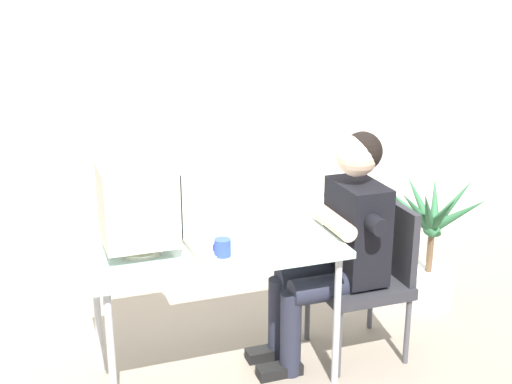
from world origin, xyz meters
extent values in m
plane|color=gray|center=(0.00, 0.00, 0.00)|extent=(12.00, 12.00, 0.00)
cube|color=silver|center=(0.30, 1.40, 1.50)|extent=(8.00, 0.10, 3.00)
cylinder|color=#B7B7BC|center=(-0.56, -0.26, 0.36)|extent=(0.04, 0.04, 0.71)
cylinder|color=#B7B7BC|center=(0.56, -0.26, 0.36)|extent=(0.04, 0.04, 0.71)
cylinder|color=#B7B7BC|center=(-0.56, 0.26, 0.36)|extent=(0.04, 0.04, 0.71)
cylinder|color=#B7B7BC|center=(0.56, 0.26, 0.36)|extent=(0.04, 0.04, 0.71)
cube|color=silver|center=(0.00, 0.00, 0.73)|extent=(1.24, 0.63, 0.03)
cylinder|color=beige|center=(-0.36, 0.03, 0.76)|extent=(0.22, 0.22, 0.02)
cylinder|color=beige|center=(-0.36, 0.03, 0.79)|extent=(0.06, 0.06, 0.04)
cube|color=beige|center=(-0.36, 0.03, 0.99)|extent=(0.34, 0.33, 0.38)
cube|color=black|center=(-0.18, 0.03, 0.99)|extent=(0.01, 0.28, 0.31)
cube|color=beige|center=(-0.06, -0.01, 0.76)|extent=(0.18, 0.47, 0.02)
cube|color=beige|center=(-0.06, -0.01, 0.77)|extent=(0.16, 0.42, 0.01)
cylinder|color=#4C4C51|center=(0.60, -0.22, 0.19)|extent=(0.03, 0.03, 0.39)
cylinder|color=#4C4C51|center=(1.00, -0.22, 0.19)|extent=(0.03, 0.03, 0.39)
cylinder|color=#4C4C51|center=(0.60, 0.19, 0.19)|extent=(0.03, 0.03, 0.39)
cylinder|color=#4C4C51|center=(1.00, 0.19, 0.19)|extent=(0.03, 0.03, 0.39)
cube|color=#2D2D33|center=(0.80, -0.01, 0.42)|extent=(0.47, 0.47, 0.06)
cube|color=#2D2D33|center=(1.01, -0.01, 0.65)|extent=(0.04, 0.42, 0.41)
cube|color=black|center=(0.78, -0.01, 0.73)|extent=(0.22, 0.37, 0.52)
sphere|color=beige|center=(0.76, -0.01, 1.14)|extent=(0.22, 0.22, 0.22)
sphere|color=black|center=(0.79, -0.01, 1.16)|extent=(0.21, 0.21, 0.21)
cylinder|color=#262838|center=(0.58, -0.10, 0.47)|extent=(0.41, 0.14, 0.14)
cylinder|color=#262838|center=(0.58, 0.08, 0.47)|extent=(0.41, 0.14, 0.14)
cylinder|color=#262838|center=(0.38, -0.10, 0.23)|extent=(0.11, 0.11, 0.47)
cylinder|color=#262838|center=(0.38, 0.08, 0.23)|extent=(0.11, 0.11, 0.47)
cube|color=black|center=(0.32, -0.10, 0.03)|extent=(0.24, 0.09, 0.06)
cube|color=black|center=(0.32, 0.08, 0.03)|extent=(0.24, 0.09, 0.06)
cylinder|color=black|center=(0.76, -0.23, 0.84)|extent=(0.09, 0.14, 0.09)
cylinder|color=black|center=(0.76, 0.20, 0.84)|extent=(0.09, 0.14, 0.09)
cylinder|color=beige|center=(0.64, -0.01, 0.79)|extent=(0.09, 0.37, 0.09)
cylinder|color=silver|center=(1.50, 0.35, 0.11)|extent=(0.33, 0.33, 0.22)
cylinder|color=brown|center=(1.50, 0.35, 0.37)|extent=(0.04, 0.04, 0.30)
cone|color=#306740|center=(1.61, 0.34, 0.65)|extent=(0.34, 0.11, 0.38)
cone|color=#306740|center=(1.58, 0.46, 0.62)|extent=(0.26, 0.34, 0.35)
cone|color=#306740|center=(1.48, 0.47, 0.63)|extent=(0.11, 0.36, 0.35)
cone|color=#306740|center=(1.39, 0.44, 0.61)|extent=(0.32, 0.32, 0.34)
cone|color=#306740|center=(1.38, 0.33, 0.64)|extent=(0.36, 0.14, 0.36)
cone|color=#306740|center=(1.41, 0.28, 0.64)|extent=(0.28, 0.26, 0.39)
cone|color=#306740|center=(1.48, 0.23, 0.64)|extent=(0.13, 0.35, 0.37)
cone|color=#306740|center=(1.61, 0.26, 0.61)|extent=(0.33, 0.31, 0.34)
cylinder|color=blue|center=(-0.01, -0.20, 0.80)|extent=(0.08, 0.08, 0.11)
torus|color=blue|center=(-0.01, -0.16, 0.80)|extent=(0.07, 0.01, 0.07)
camera|label=1|loc=(-0.85, -3.03, 2.04)|focal=48.23mm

